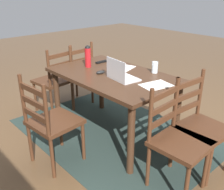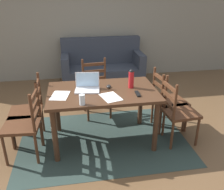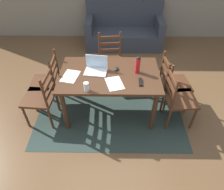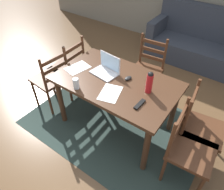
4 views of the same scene
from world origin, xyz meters
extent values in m
plane|color=brown|center=(0.00, 0.00, 0.00)|extent=(14.00, 14.00, 0.00)
cube|color=#283833|center=(0.00, 0.00, 0.00)|extent=(2.37, 1.64, 0.01)
cube|color=gray|center=(0.00, 2.81, 1.35)|extent=(8.00, 0.12, 2.70)
cube|color=#422819|center=(0.00, 0.00, 0.75)|extent=(1.45, 0.89, 0.04)
cylinder|color=#422819|center=(-0.65, -0.37, 0.37)|extent=(0.07, 0.07, 0.73)
cylinder|color=#422819|center=(0.65, -0.37, 0.37)|extent=(0.07, 0.07, 0.73)
cylinder|color=#422819|center=(-0.65, 0.37, 0.37)|extent=(0.07, 0.07, 0.73)
cylinder|color=#422819|center=(0.65, 0.37, 0.37)|extent=(0.07, 0.07, 0.73)
cube|color=#4C2B19|center=(1.06, 0.18, 0.45)|extent=(0.49, 0.49, 0.04)
cylinder|color=#4C2B19|center=(1.22, 0.39, 0.21)|extent=(0.04, 0.04, 0.43)
cylinder|color=#4C2B19|center=(1.27, 0.01, 0.21)|extent=(0.04, 0.04, 0.43)
cylinder|color=#4C2B19|center=(0.84, 0.34, 0.21)|extent=(0.04, 0.04, 0.43)
cylinder|color=#4C2B19|center=(0.89, -0.03, 0.21)|extent=(0.04, 0.04, 0.43)
cylinder|color=#4C2B19|center=(0.83, 0.34, 0.70)|extent=(0.04, 0.04, 0.50)
cylinder|color=#4C2B19|center=(0.88, -0.04, 0.70)|extent=(0.04, 0.04, 0.50)
cube|color=#4C2B19|center=(0.86, 0.15, 0.60)|extent=(0.07, 0.36, 0.05)
cube|color=#4C2B19|center=(0.86, 0.15, 0.72)|extent=(0.07, 0.36, 0.05)
cube|color=#4C2B19|center=(0.86, 0.15, 0.85)|extent=(0.07, 0.36, 0.05)
cube|color=#4C2B19|center=(-1.06, -0.18, 0.45)|extent=(0.47, 0.47, 0.04)
cylinder|color=#4C2B19|center=(-1.26, -0.35, 0.21)|extent=(0.04, 0.04, 0.43)
cylinder|color=#4C2B19|center=(-1.23, 0.03, 0.21)|extent=(0.04, 0.04, 0.43)
cylinder|color=#4C2B19|center=(-0.88, -0.38, 0.21)|extent=(0.04, 0.04, 0.43)
cylinder|color=#4C2B19|center=(-0.85, 0.00, 0.21)|extent=(0.04, 0.04, 0.43)
cylinder|color=#4C2B19|center=(-0.87, -0.38, 0.70)|extent=(0.04, 0.04, 0.50)
cylinder|color=#4C2B19|center=(-0.84, 0.00, 0.70)|extent=(0.04, 0.04, 0.50)
cube|color=#4C2B19|center=(-0.86, -0.19, 0.60)|extent=(0.05, 0.36, 0.05)
cube|color=#4C2B19|center=(-0.86, -0.19, 0.72)|extent=(0.05, 0.36, 0.05)
cube|color=#4C2B19|center=(-0.86, -0.19, 0.85)|extent=(0.05, 0.36, 0.05)
cube|color=#4C2B19|center=(0.00, 0.78, 0.45)|extent=(0.48, 0.48, 0.04)
cylinder|color=#4C2B19|center=(0.21, 0.60, 0.21)|extent=(0.04, 0.04, 0.43)
cylinder|color=#4C2B19|center=(-0.17, 0.57, 0.21)|extent=(0.04, 0.04, 0.43)
cylinder|color=#4C2B19|center=(0.17, 0.98, 0.21)|extent=(0.04, 0.04, 0.43)
cylinder|color=#4C2B19|center=(-0.21, 0.95, 0.21)|extent=(0.04, 0.04, 0.43)
cylinder|color=#4C2B19|center=(0.17, 0.99, 0.70)|extent=(0.04, 0.04, 0.50)
cylinder|color=#4C2B19|center=(-0.21, 0.96, 0.70)|extent=(0.04, 0.04, 0.50)
cube|color=#4C2B19|center=(-0.02, 0.97, 0.60)|extent=(0.36, 0.06, 0.05)
cube|color=#4C2B19|center=(-0.02, 0.97, 0.72)|extent=(0.36, 0.06, 0.05)
cube|color=#4C2B19|center=(-0.02, 0.97, 0.85)|extent=(0.36, 0.06, 0.05)
cube|color=#4C2B19|center=(-1.06, 0.18, 0.45)|extent=(0.46, 0.46, 0.04)
cylinder|color=#4C2B19|center=(-1.24, -0.02, 0.21)|extent=(0.04, 0.04, 0.43)
cylinder|color=#4C2B19|center=(-1.25, 0.36, 0.21)|extent=(0.04, 0.04, 0.43)
cylinder|color=#4C2B19|center=(-0.86, 0.00, 0.21)|extent=(0.04, 0.04, 0.43)
cylinder|color=#4C2B19|center=(-0.87, 0.38, 0.21)|extent=(0.04, 0.04, 0.43)
cylinder|color=#4C2B19|center=(-0.85, 0.00, 0.70)|extent=(0.04, 0.04, 0.50)
cylinder|color=#4C2B19|center=(-0.86, 0.38, 0.70)|extent=(0.04, 0.04, 0.50)
cube|color=#4C2B19|center=(-0.86, 0.19, 0.60)|extent=(0.04, 0.36, 0.05)
cube|color=#4C2B19|center=(-0.86, 0.19, 0.72)|extent=(0.04, 0.36, 0.05)
cube|color=#4C2B19|center=(-0.86, 0.19, 0.85)|extent=(0.04, 0.36, 0.05)
cube|color=#4C2B19|center=(1.06, -0.18, 0.45)|extent=(0.47, 0.47, 0.04)
cylinder|color=#4C2B19|center=(1.23, 0.02, 0.21)|extent=(0.04, 0.04, 0.43)
cylinder|color=#4C2B19|center=(1.26, -0.35, 0.21)|extent=(0.04, 0.04, 0.43)
cylinder|color=#4C2B19|center=(0.85, 0.00, 0.21)|extent=(0.04, 0.04, 0.43)
cylinder|color=#4C2B19|center=(0.88, -0.38, 0.21)|extent=(0.04, 0.04, 0.43)
cylinder|color=#4C2B19|center=(0.84, 0.00, 0.70)|extent=(0.04, 0.04, 0.50)
cylinder|color=#4C2B19|center=(0.87, -0.38, 0.70)|extent=(0.04, 0.04, 0.50)
cube|color=#4C2B19|center=(0.86, -0.19, 0.60)|extent=(0.05, 0.36, 0.05)
cube|color=#4C2B19|center=(0.86, -0.19, 0.72)|extent=(0.05, 0.36, 0.05)
cube|color=#4C2B19|center=(0.86, -0.19, 0.85)|extent=(0.05, 0.36, 0.05)
cube|color=#2D333D|center=(0.30, 2.26, 0.20)|extent=(1.80, 0.80, 0.40)
cube|color=#2D333D|center=(0.30, 2.56, 0.70)|extent=(1.80, 0.20, 0.60)
cube|color=#2D333D|center=(1.12, 2.26, 0.55)|extent=(0.16, 0.80, 0.30)
cube|color=#2D333D|center=(-0.52, 2.26, 0.55)|extent=(0.16, 0.80, 0.30)
cube|color=silver|center=(-0.20, 0.03, 0.78)|extent=(0.35, 0.26, 0.02)
cube|color=silver|center=(-0.19, 0.13, 0.90)|extent=(0.32, 0.05, 0.21)
cube|color=#A5CCEA|center=(-0.19, 0.13, 0.90)|extent=(0.29, 0.04, 0.19)
cylinder|color=red|center=(0.40, 0.04, 0.89)|extent=(0.07, 0.07, 0.23)
sphere|color=black|center=(0.40, 0.04, 1.00)|extent=(0.07, 0.07, 0.07)
cylinder|color=silver|center=(-0.29, -0.37, 0.84)|extent=(0.07, 0.07, 0.13)
ellipsoid|color=black|center=(0.10, 0.10, 0.79)|extent=(0.08, 0.11, 0.03)
cube|color=black|center=(0.43, -0.20, 0.78)|extent=(0.05, 0.17, 0.02)
cube|color=white|center=(-0.56, -0.07, 0.78)|extent=(0.27, 0.33, 0.00)
cube|color=white|center=(0.07, -0.22, 0.78)|extent=(0.28, 0.34, 0.00)
camera|label=1|loc=(-2.04, 1.87, 1.70)|focal=41.62mm
camera|label=2|loc=(-0.37, -2.96, 2.04)|focal=39.01mm
camera|label=3|loc=(0.07, -2.38, 2.52)|focal=32.62mm
camera|label=4|loc=(1.11, -1.64, 2.29)|focal=33.79mm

